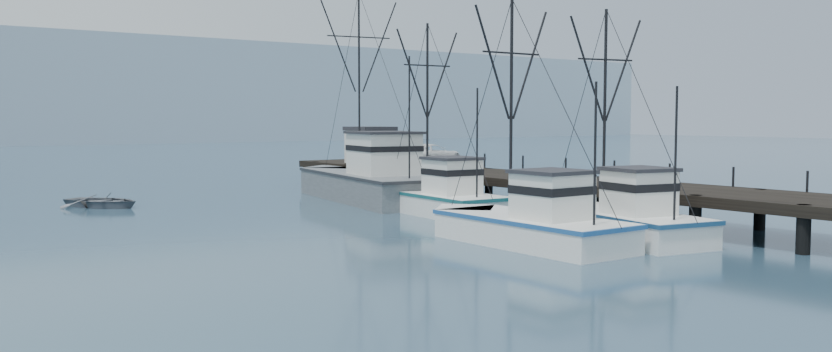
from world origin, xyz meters
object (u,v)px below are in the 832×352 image
(motorboat, at_px, (103,207))
(pickup_truck, at_px, (428,155))
(trawler_mid, at_px, (526,225))
(pier_shed, at_px, (370,145))
(trawler_far, at_px, (437,199))
(pier, at_px, (511,179))
(work_vessel, at_px, (369,181))
(trawler_near, at_px, (616,220))

(motorboat, bearing_deg, pickup_truck, -47.58)
(trawler_mid, xyz_separation_m, pickup_truck, (10.02, 20.38, 2.00))
(pier_shed, height_order, motorboat, pier_shed)
(trawler_far, relative_size, pier_shed, 3.51)
(pier, xyz_separation_m, pier_shed, (-0.25, 15.60, 1.73))
(trawler_mid, relative_size, motorboat, 2.20)
(trawler_far, bearing_deg, trawler_mid, -108.62)
(work_vessel, bearing_deg, trawler_far, -97.00)
(pier, distance_m, pier_shed, 15.69)
(trawler_mid, bearing_deg, work_vessel, 76.35)
(trawler_near, height_order, trawler_far, trawler_far)
(motorboat, bearing_deg, trawler_near, -93.04)
(work_vessel, relative_size, pier_shed, 5.47)
(work_vessel, bearing_deg, trawler_near, -90.77)
(trawler_near, distance_m, trawler_mid, 4.72)
(trawler_near, height_order, trawler_mid, trawler_mid)
(trawler_near, height_order, pickup_truck, trawler_near)
(trawler_mid, height_order, trawler_far, trawler_far)
(trawler_mid, distance_m, motorboat, 28.08)
(pickup_truck, distance_m, motorboat, 21.71)
(trawler_far, bearing_deg, pier_shed, 70.24)
(pier, distance_m, work_vessel, 9.83)
(pier, bearing_deg, trawler_near, -112.16)
(trawler_near, relative_size, work_vessel, 0.62)
(trawler_far, xyz_separation_m, pier_shed, (5.71, 15.89, 2.60))
(pier, height_order, work_vessel, work_vessel)
(trawler_far, bearing_deg, work_vessel, 83.00)
(work_vessel, height_order, motorboat, work_vessel)
(pier, bearing_deg, trawler_mid, -130.16)
(pier, bearing_deg, work_vessel, 119.73)
(work_vessel, bearing_deg, motorboat, 159.55)
(pickup_truck, xyz_separation_m, motorboat, (-20.80, 5.53, -2.82))
(trawler_near, bearing_deg, pier_shed, 80.15)
(trawler_mid, distance_m, trawler_far, 11.87)
(trawler_far, xyz_separation_m, motorboat, (-14.58, 14.66, -0.82))
(pickup_truck, bearing_deg, work_vessel, 72.85)
(work_vessel, height_order, pier_shed, work_vessel)
(pier_shed, bearing_deg, trawler_far, -109.76)
(pier, distance_m, trawler_mid, 15.13)
(pier_shed, bearing_deg, work_vessel, -123.19)
(trawler_near, bearing_deg, trawler_mid, 166.41)
(work_vessel, distance_m, pier_shed, 8.73)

